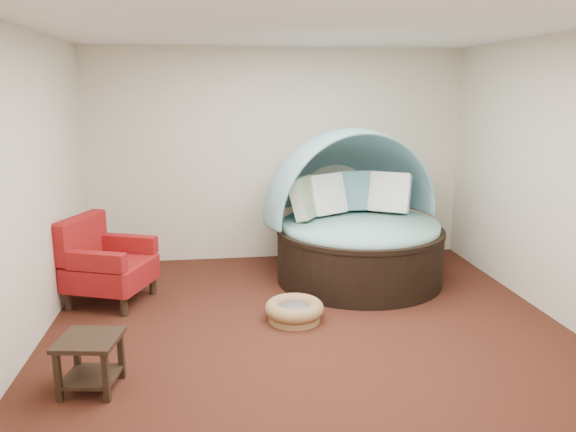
{
  "coord_description": "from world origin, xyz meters",
  "views": [
    {
      "loc": [
        -0.87,
        -4.93,
        2.27
      ],
      "look_at": [
        -0.13,
        0.6,
        1.0
      ],
      "focal_mm": 35.0,
      "sensor_mm": 36.0,
      "label": 1
    }
  ],
  "objects": [
    {
      "name": "floor",
      "position": [
        0.0,
        0.0,
        0.0
      ],
      "size": [
        5.0,
        5.0,
        0.0
      ],
      "primitive_type": "plane",
      "color": "#421E12",
      "rests_on": "ground"
    },
    {
      "name": "wall_back",
      "position": [
        0.0,
        2.5,
        1.4
      ],
      "size": [
        5.0,
        0.0,
        5.0
      ],
      "primitive_type": "plane",
      "rotation": [
        1.57,
        0.0,
        0.0
      ],
      "color": "beige",
      "rests_on": "floor"
    },
    {
      "name": "wall_front",
      "position": [
        0.0,
        -2.5,
        1.4
      ],
      "size": [
        5.0,
        0.0,
        5.0
      ],
      "primitive_type": "plane",
      "rotation": [
        -1.57,
        0.0,
        0.0
      ],
      "color": "beige",
      "rests_on": "floor"
    },
    {
      "name": "wall_left",
      "position": [
        -2.5,
        0.0,
        1.4
      ],
      "size": [
        0.0,
        5.0,
        5.0
      ],
      "primitive_type": "plane",
      "rotation": [
        1.57,
        0.0,
        1.57
      ],
      "color": "beige",
      "rests_on": "floor"
    },
    {
      "name": "wall_right",
      "position": [
        2.5,
        0.0,
        1.4
      ],
      "size": [
        0.0,
        5.0,
        5.0
      ],
      "primitive_type": "plane",
      "rotation": [
        1.57,
        0.0,
        -1.57
      ],
      "color": "beige",
      "rests_on": "floor"
    },
    {
      "name": "ceiling",
      "position": [
        0.0,
        0.0,
        2.8
      ],
      "size": [
        5.0,
        5.0,
        0.0
      ],
      "primitive_type": "plane",
      "rotation": [
        3.14,
        0.0,
        0.0
      ],
      "color": "white",
      "rests_on": "wall_back"
    },
    {
      "name": "canopy_daybed",
      "position": [
        0.81,
        1.49,
        0.84
      ],
      "size": [
        2.47,
        2.42,
        1.82
      ],
      "rotation": [
        0.0,
        0.0,
        0.26
      ],
      "color": "black",
      "rests_on": "floor"
    },
    {
      "name": "pet_basket",
      "position": [
        -0.11,
        0.27,
        0.11
      ],
      "size": [
        0.72,
        0.72,
        0.21
      ],
      "rotation": [
        0.0,
        0.0,
        -0.25
      ],
      "color": "#9B7046",
      "rests_on": "floor"
    },
    {
      "name": "red_armchair",
      "position": [
        -2.06,
        1.06,
        0.43
      ],
      "size": [
        1.04,
        1.04,
        0.94
      ],
      "rotation": [
        0.0,
        0.0,
        -0.36
      ],
      "color": "black",
      "rests_on": "floor"
    },
    {
      "name": "side_table",
      "position": [
        -1.85,
        -0.82,
        0.28
      ],
      "size": [
        0.51,
        0.51,
        0.43
      ],
      "rotation": [
        0.0,
        0.0,
        -0.16
      ],
      "color": "black",
      "rests_on": "floor"
    }
  ]
}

